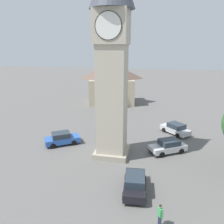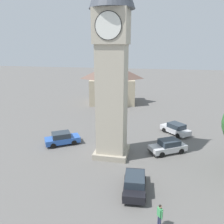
{
  "view_description": "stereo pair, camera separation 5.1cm",
  "coord_description": "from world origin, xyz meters",
  "px_view_note": "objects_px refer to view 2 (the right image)",
  "views": [
    {
      "loc": [
        4.68,
        -21.91,
        11.46
      ],
      "look_at": [
        0.0,
        0.0,
        4.87
      ],
      "focal_mm": 35.88,
      "sensor_mm": 36.0,
      "label": 1
    },
    {
      "loc": [
        4.73,
        -21.9,
        11.46
      ],
      "look_at": [
        0.0,
        0.0,
        4.87
      ],
      "focal_mm": 35.88,
      "sensor_mm": 36.0,
      "label": 2
    }
  ],
  "objects_px": {
    "pedestrian": "(160,214)",
    "building_shop_left": "(112,83)",
    "car_blue_kerb": "(62,138)",
    "clock_tower": "(112,37)",
    "car_silver_kerb": "(168,146)",
    "car_white_side": "(176,129)",
    "car_red_corner": "(135,183)"
  },
  "relations": [
    {
      "from": "pedestrian",
      "to": "clock_tower",
      "type": "bearing_deg",
      "value": 118.96
    },
    {
      "from": "car_silver_kerb",
      "to": "pedestrian",
      "type": "distance_m",
      "value": 11.21
    },
    {
      "from": "clock_tower",
      "to": "building_shop_left",
      "type": "bearing_deg",
      "value": 102.19
    },
    {
      "from": "pedestrian",
      "to": "building_shop_left",
      "type": "distance_m",
      "value": 34.32
    },
    {
      "from": "car_red_corner",
      "to": "building_shop_left",
      "type": "relative_size",
      "value": 0.4
    },
    {
      "from": "car_blue_kerb",
      "to": "pedestrian",
      "type": "relative_size",
      "value": 2.59
    },
    {
      "from": "clock_tower",
      "to": "car_red_corner",
      "type": "relative_size",
      "value": 4.95
    },
    {
      "from": "car_red_corner",
      "to": "car_blue_kerb",
      "type": "bearing_deg",
      "value": 142.77
    },
    {
      "from": "clock_tower",
      "to": "car_white_side",
      "type": "relative_size",
      "value": 5.11
    },
    {
      "from": "car_white_side",
      "to": "car_red_corner",
      "type": "bearing_deg",
      "value": -106.16
    },
    {
      "from": "car_silver_kerb",
      "to": "clock_tower",
      "type": "bearing_deg",
      "value": -163.89
    },
    {
      "from": "clock_tower",
      "to": "car_silver_kerb",
      "type": "distance_m",
      "value": 13.15
    },
    {
      "from": "pedestrian",
      "to": "building_shop_left",
      "type": "xyz_separation_m",
      "value": [
        -10.23,
        32.61,
        3.2
      ]
    },
    {
      "from": "clock_tower",
      "to": "building_shop_left",
      "type": "distance_m",
      "value": 25.05
    },
    {
      "from": "car_silver_kerb",
      "to": "car_white_side",
      "type": "distance_m",
      "value": 6.02
    },
    {
      "from": "car_blue_kerb",
      "to": "car_silver_kerb",
      "type": "distance_m",
      "value": 12.49
    },
    {
      "from": "car_blue_kerb",
      "to": "car_red_corner",
      "type": "bearing_deg",
      "value": -37.23
    },
    {
      "from": "car_red_corner",
      "to": "car_silver_kerb",
      "type": "bearing_deg",
      "value": 69.93
    },
    {
      "from": "car_blue_kerb",
      "to": "pedestrian",
      "type": "xyz_separation_m",
      "value": [
        11.68,
        -10.75,
        0.25
      ]
    },
    {
      "from": "building_shop_left",
      "to": "car_red_corner",
      "type": "bearing_deg",
      "value": -74.32
    },
    {
      "from": "car_blue_kerb",
      "to": "car_white_side",
      "type": "bearing_deg",
      "value": 25.01
    },
    {
      "from": "car_blue_kerb",
      "to": "car_white_side",
      "type": "relative_size",
      "value": 1.06
    },
    {
      "from": "car_silver_kerb",
      "to": "building_shop_left",
      "type": "xyz_separation_m",
      "value": [
        -11.03,
        21.43,
        3.45
      ]
    },
    {
      "from": "pedestrian",
      "to": "car_red_corner",
      "type": "bearing_deg",
      "value": 120.73
    },
    {
      "from": "car_white_side",
      "to": "pedestrian",
      "type": "height_order",
      "value": "pedestrian"
    },
    {
      "from": "clock_tower",
      "to": "pedestrian",
      "type": "height_order",
      "value": "clock_tower"
    },
    {
      "from": "pedestrian",
      "to": "car_white_side",
      "type": "bearing_deg",
      "value": 83.55
    },
    {
      "from": "building_shop_left",
      "to": "pedestrian",
      "type": "bearing_deg",
      "value": -72.58
    },
    {
      "from": "clock_tower",
      "to": "car_red_corner",
      "type": "distance_m",
      "value": 13.42
    },
    {
      "from": "car_blue_kerb",
      "to": "building_shop_left",
      "type": "bearing_deg",
      "value": 86.2
    },
    {
      "from": "car_white_side",
      "to": "pedestrian",
      "type": "distance_m",
      "value": 17.21
    },
    {
      "from": "car_blue_kerb",
      "to": "clock_tower",
      "type": "bearing_deg",
      "value": -11.47
    }
  ]
}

